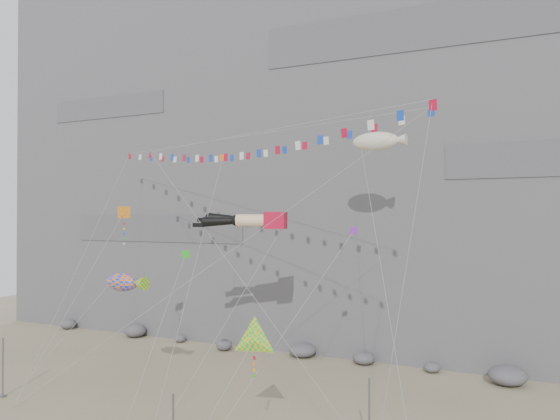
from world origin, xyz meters
The scene contains 15 objects.
ground centered at (0.00, 0.00, 0.00)m, with size 120.00×120.00×0.00m, color tan.
cliff centered at (0.00, 32.00, 25.00)m, with size 80.00×28.00×50.00m, color slate.
talus_boulders centered at (0.00, 17.00, 0.60)m, with size 60.00×3.00×1.20m, color #5B5A5F, non-canonical shape.
anchor_pole_left centered at (-15.54, -2.93, 2.17)m, with size 0.12×0.12×4.34m, color slate.
anchor_pole_right centered at (11.65, -1.05, 2.15)m, with size 0.12×0.12×4.31m, color slate.
legs_kite centered at (0.02, 6.59, 12.99)m, with size 7.40×15.75×19.40m.
flag_banner_upper centered at (-2.11, 8.66, 19.88)m, with size 32.97×18.55×25.96m.
flag_banner_lower centered at (2.00, 2.90, 19.08)m, with size 27.04×12.03×22.24m.
harlequin_kite centered at (-8.82, 2.34, 13.57)m, with size 5.10×7.69×15.61m.
fish_windsock centered at (-7.56, 0.74, 8.45)m, with size 9.17×4.54×11.56m.
delta_kite centered at (5.80, -3.69, 6.38)m, with size 3.87×4.36×8.38m.
blimp_windsock centered at (8.81, 10.82, 19.11)m, with size 7.58×12.54×23.00m.
small_kite_a centered at (-4.34, 9.53, 18.07)m, with size 4.97×15.94×24.23m.
small_kite_b centered at (8.62, 5.18, 12.07)m, with size 6.15×10.98×17.00m.
small_kite_c centered at (-2.13, 0.94, 10.50)m, with size 1.30×8.23×13.04m.
Camera 1 is at (20.11, -30.66, 13.30)m, focal length 35.00 mm.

